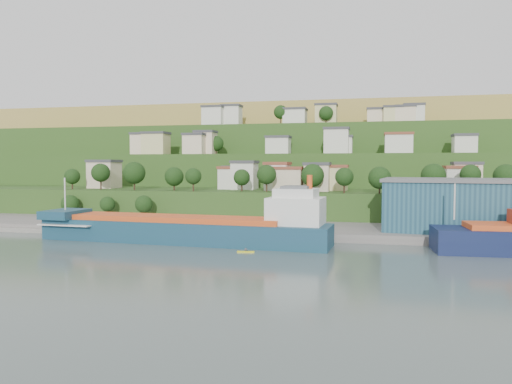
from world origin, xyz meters
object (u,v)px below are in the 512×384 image
(cargo_ship_near, at_px, (192,230))
(warehouse, at_px, (449,205))
(caravan, at_px, (69,220))
(kayak_orange, at_px, (213,246))

(cargo_ship_near, height_order, warehouse, cargo_ship_near)
(cargo_ship_near, xyz_separation_m, caravan, (-41.57, 13.85, -0.25))
(cargo_ship_near, xyz_separation_m, warehouse, (59.18, 19.50, 5.58))
(caravan, height_order, kayak_orange, caravan)
(cargo_ship_near, bearing_deg, caravan, 164.89)
(cargo_ship_near, distance_m, kayak_orange, 8.77)
(kayak_orange, bearing_deg, cargo_ship_near, 155.64)
(warehouse, bearing_deg, kayak_orange, -147.90)
(cargo_ship_near, bearing_deg, kayak_orange, -32.42)
(cargo_ship_near, relative_size, warehouse, 2.12)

